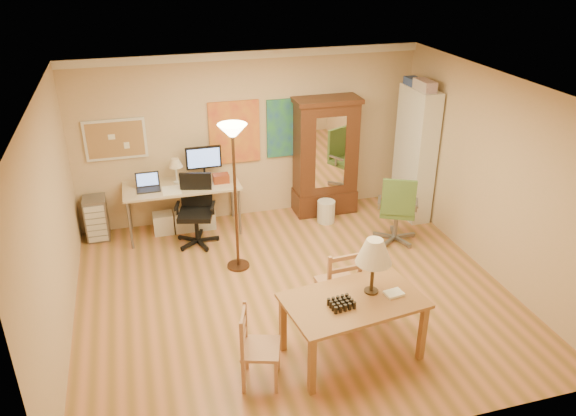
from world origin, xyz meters
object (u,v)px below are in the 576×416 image
object	(u,v)px
dining_table	(361,286)
office_chair_black	(197,226)
bookshelf	(415,154)
computer_desk	(185,202)
office_chair_green	(396,224)
armoire	(325,164)

from	to	relation	value
dining_table	office_chair_black	world-z (taller)	dining_table
office_chair_black	bookshelf	xyz separation A→B (m)	(3.57, 0.03, 0.78)
dining_table	office_chair_black	bearing A→B (deg)	114.80
computer_desk	dining_table	bearing A→B (deg)	-66.47
office_chair_black	office_chair_green	xyz separation A→B (m)	(2.91, -0.80, 0.01)
dining_table	bookshelf	size ratio (longest dim) A/B	0.74
dining_table	bookshelf	xyz separation A→B (m)	(2.18, 3.03, 0.19)
dining_table	computer_desk	xyz separation A→B (m)	(-1.50, 3.45, -0.39)
armoire	computer_desk	bearing A→B (deg)	-178.06
office_chair_green	bookshelf	distance (m)	1.31
dining_table	office_chair_green	xyz separation A→B (m)	(1.52, 2.21, -0.58)
computer_desk	office_chair_green	distance (m)	3.27
computer_desk	office_chair_black	world-z (taller)	computer_desk
computer_desk	office_chair_green	size ratio (longest dim) A/B	1.60
computer_desk	office_chair_black	size ratio (longest dim) A/B	1.65
bookshelf	office_chair_green	bearing A→B (deg)	-128.71
armoire	office_chair_black	bearing A→B (deg)	-166.73
dining_table	armoire	xyz separation A→B (m)	(0.83, 3.53, -0.02)
computer_desk	armoire	bearing A→B (deg)	1.94
computer_desk	armoire	size ratio (longest dim) A/B	0.90
dining_table	computer_desk	distance (m)	3.78
armoire	bookshelf	distance (m)	1.45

